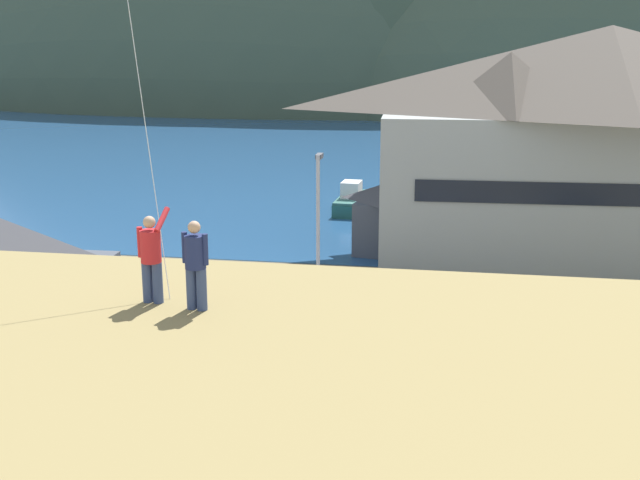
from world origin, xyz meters
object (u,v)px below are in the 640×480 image
Objects in this scene: person_companion at (196,262)px; parked_car_back_row_left at (441,384)px; storage_shed_waterside at (399,215)px; moored_boat_wharfside at (352,201)px; parked_car_back_row_right at (166,366)px; storage_shed_near_lot at (4,287)px; parking_light_pole at (318,222)px; harbor_lodge at (604,136)px; wharf_dock at (403,196)px; person_kite_flyer at (151,256)px; parked_car_front_row_silver at (209,309)px; parked_car_front_row_red at (511,334)px; parked_car_mid_row_center at (373,318)px.

parked_car_back_row_left is at bearing 64.45° from person_companion.
moored_boat_wharfside is at bearing 110.43° from storage_shed_waterside.
parked_car_back_row_left is 9.07m from parked_car_back_row_right.
storage_shed_near_lot is 12.77m from parking_light_pole.
storage_shed_near_lot is 4.41× the size of person_companion.
harbor_lodge is 18.72m from wharf_dock.
harbor_lodge is 33.51m from person_kite_flyer.
harbor_lodge is 4.47× the size of moored_boat_wharfside.
parked_car_back_row_right is 11.93m from person_kite_flyer.
parked_car_front_row_silver is (-6.71, -13.83, -1.12)m from storage_shed_waterside.
parking_light_pole is (3.90, 3.45, 2.99)m from parked_car_front_row_silver.
person_companion reaches higher than parked_car_back_row_left.
parked_car_front_row_red is at bearing -78.73° from wharf_dock.
person_kite_flyer is (1.00, -39.63, 6.87)m from moored_boat_wharfside.
storage_shed_waterside is (-10.74, -1.58, -4.38)m from harbor_lodge.
moored_boat_wharfside is at bearing 91.44° from person_kite_flyer.
parked_car_back_row_right reaches higher than wharf_dock.
moored_boat_wharfside reaches higher than wharf_dock.
storage_shed_near_lot is at bearing 134.07° from person_companion.
harbor_lodge reaches higher than parked_car_front_row_red.
parked_car_front_row_silver is (-2.75, -24.46, 0.34)m from moored_boat_wharfside.
storage_shed_waterside reaches higher than parked_car_back_row_left.
person_companion reaches higher than parked_car_front_row_red.
parked_car_front_row_red is (9.11, -25.28, 0.34)m from moored_boat_wharfside.
parking_light_pole is at bearing -94.63° from wharf_dock.
storage_shed_waterside is at bearing -69.57° from moored_boat_wharfside.
parked_car_back_row_right is 2.32× the size of person_kite_flyer.
storage_shed_waterside is at bearing 64.11° from parked_car_front_row_silver.
person_companion is (4.73, -15.43, 6.51)m from parked_car_front_row_silver.
harbor_lodge is 23.92m from parked_car_front_row_silver.
parked_car_front_row_red is (5.15, -14.65, -1.12)m from storage_shed_waterside.
storage_shed_near_lot is 16.15m from parked_car_back_row_left.
harbor_lodge is 6.01× the size of parked_car_back_row_left.
moored_boat_wharfside is 21.31m from parking_light_pole.
parking_light_pole reaches higher than parked_car_front_row_red.
harbor_lodge is 1.74× the size of wharf_dock.
parked_car_back_row_left is 11.09m from parking_light_pole.
wharf_dock is at bearing 92.89° from storage_shed_waterside.
harbor_lodge is 14.53× the size of person_companion.
storage_shed_waterside is 15.41m from parked_car_front_row_silver.
harbor_lodge reaches higher than parking_light_pole.
person_kite_flyer is (3.44, -9.38, 6.52)m from parked_car_back_row_right.
parked_car_front_row_silver is at bearing -101.68° from wharf_dock.
moored_boat_wharfside is (-3.96, 10.63, -1.47)m from storage_shed_waterside.
harbor_lodge reaches higher than storage_shed_waterside.
parked_car_front_row_silver is (-9.38, 5.72, 0.00)m from parked_car_back_row_left.
storage_shed_waterside is 1.26× the size of parked_car_mid_row_center.
parked_car_mid_row_center is 0.99× the size of parked_car_back_row_right.
person_companion is at bearing -115.55° from parked_car_back_row_left.
moored_boat_wharfside is at bearing 85.38° from parked_car_back_row_right.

